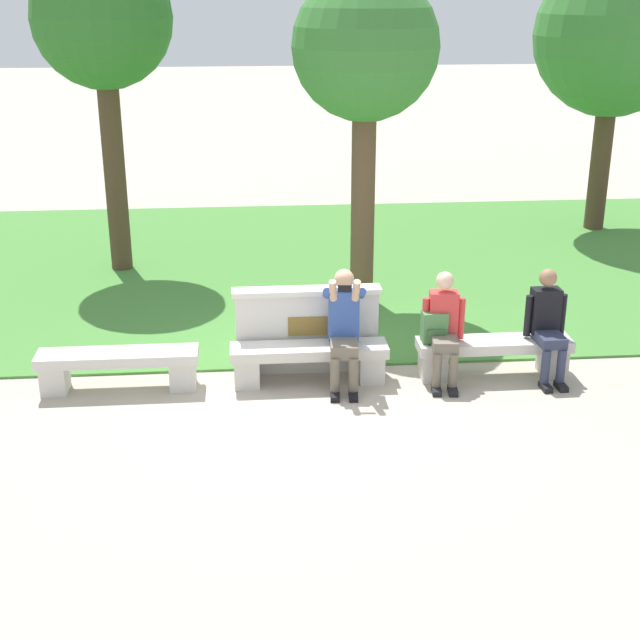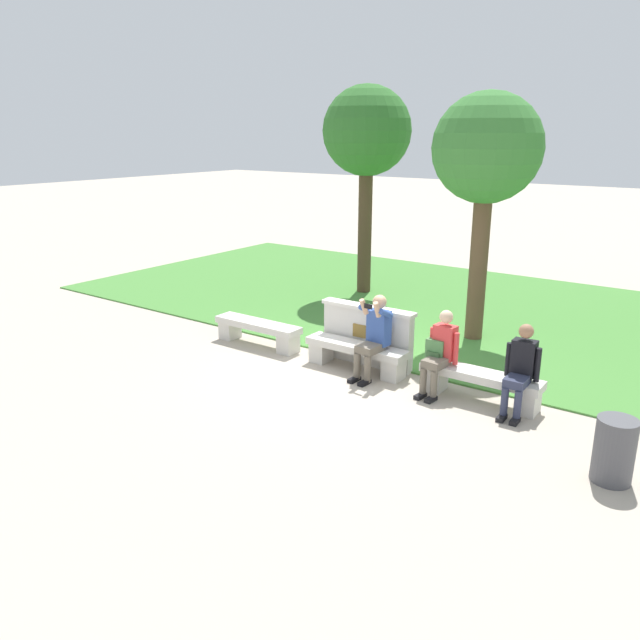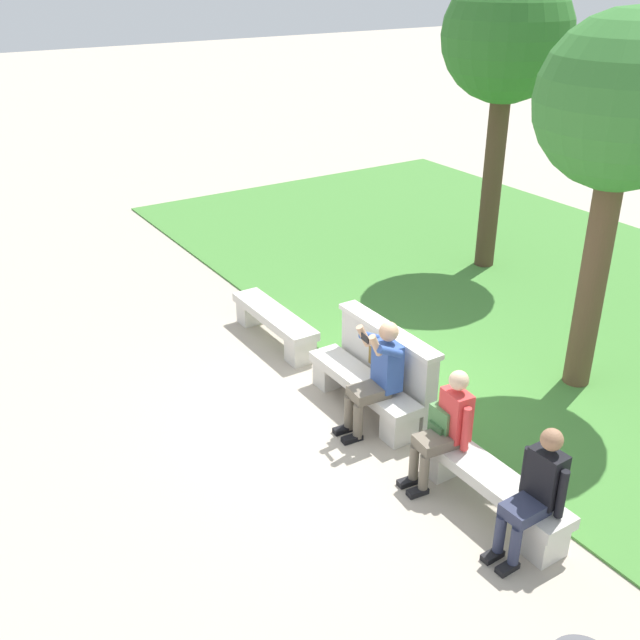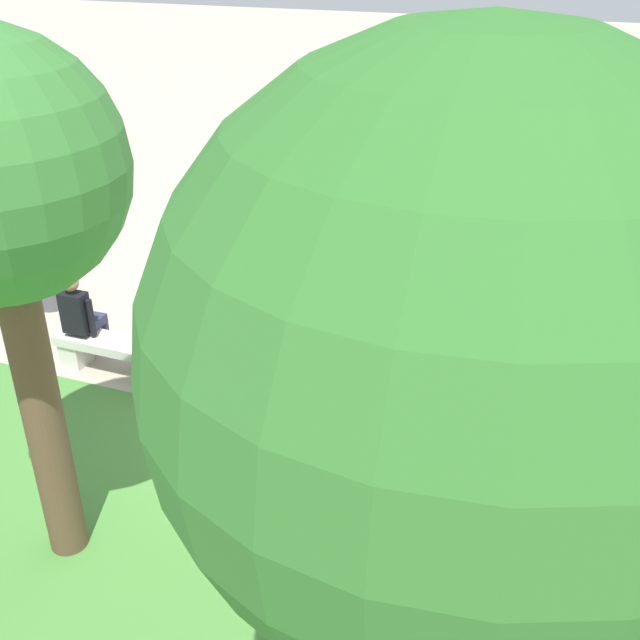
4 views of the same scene
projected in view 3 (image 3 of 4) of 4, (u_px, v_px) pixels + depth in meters
name	position (u px, v px, depth m)	size (l,w,h in m)	color
ground_plane	(362.00, 410.00, 8.91)	(80.00, 80.00, 0.00)	#B2A593
grass_strip	(604.00, 322.00, 11.02)	(18.00, 8.00, 0.03)	#478438
bench_main	(274.00, 322.00, 10.39)	(1.76, 0.40, 0.45)	beige
bench_near	(363.00, 389.00, 8.78)	(1.76, 0.40, 0.45)	beige
bench_mid	(491.00, 486.00, 7.18)	(1.76, 0.40, 0.45)	beige
backrest_wall_with_plaque	(387.00, 365.00, 8.85)	(1.69, 0.24, 1.01)	beige
person_photographer	(378.00, 372.00, 8.26)	(0.50, 0.75, 1.32)	black
person_distant	(446.00, 425.00, 7.44)	(0.48, 0.70, 1.26)	black
person_companion	(536.00, 490.00, 6.55)	(0.48, 0.68, 1.26)	black
backpack	(444.00, 423.00, 7.57)	(0.28, 0.24, 0.43)	#4C7F47
tree_behind_wall	(507.00, 42.00, 11.43)	(2.02, 2.02, 4.78)	#4C3826
tree_left_background	(623.00, 109.00, 7.99)	(1.91, 1.91, 4.44)	brown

